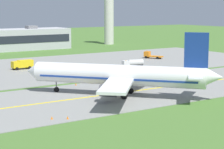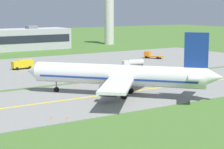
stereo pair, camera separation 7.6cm
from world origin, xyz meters
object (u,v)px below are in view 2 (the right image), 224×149
Objects in this scene: service_truck_baggage at (23,64)px; control_tower at (109,5)px; service_truck_fuel at (151,55)px; service_truck_catering at (133,63)px; airplane_lead at (120,75)px.

control_tower is (65.22, 55.52, 16.40)m from service_truck_baggage.
service_truck_fuel is 60.99m from control_tower.
service_truck_catering is (26.37, -16.16, 0.00)m from service_truck_baggage.
airplane_lead is at bearing -122.13° from control_tower.
control_tower is (19.37, 55.35, 16.75)m from service_truck_fuel.
service_truck_baggage is 45.85m from service_truck_fuel.
service_truck_fuel is at bearing -109.29° from control_tower.
service_truck_baggage is at bearing -139.59° from control_tower.
control_tower reaches higher than airplane_lead.
service_truck_catering is at bearing -31.50° from service_truck_baggage.
control_tower reaches higher than service_truck_catering.
service_truck_fuel is at bearing 0.20° from service_truck_baggage.
airplane_lead is 1.09× the size of control_tower.
airplane_lead is 5.17× the size of service_truck_catering.
service_truck_baggage is at bearing 92.60° from airplane_lead.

